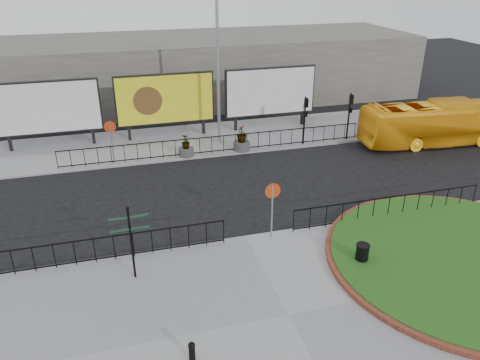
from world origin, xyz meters
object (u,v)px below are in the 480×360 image
object	(u,v)px
lamp_post	(218,67)
fingerpost_sign	(131,236)
litter_bin	(362,254)
bus	(438,123)
planter_b	(186,148)
billboard_mid	(165,99)
bollard	(192,350)
planter_c	(242,141)

from	to	relation	value
lamp_post	fingerpost_sign	distance (m)	14.34
litter_bin	bus	size ratio (longest dim) A/B	0.09
litter_bin	planter_b	bearing A→B (deg)	109.93
fingerpost_sign	billboard_mid	bearing A→B (deg)	79.66
billboard_mid	bus	xyz separation A→B (m)	(16.12, -5.55, -1.24)
fingerpost_sign	bollard	world-z (taller)	fingerpost_sign
billboard_mid	litter_bin	bearing A→B (deg)	-72.22
billboard_mid	lamp_post	size ratio (longest dim) A/B	0.67
litter_bin	planter_b	size ratio (longest dim) A/B	0.65
billboard_mid	litter_bin	size ratio (longest dim) A/B	7.27
planter_b	planter_c	bearing A→B (deg)	-0.00
lamp_post	bus	bearing A→B (deg)	-15.26
bus	planter_c	distance (m)	12.29
lamp_post	litter_bin	distance (m)	14.89
billboard_mid	planter_b	world-z (taller)	billboard_mid
lamp_post	planter_b	world-z (taller)	lamp_post
planter_b	fingerpost_sign	bearing A→B (deg)	-108.85
litter_bin	planter_c	distance (m)	12.56
planter_c	bollard	bearing A→B (deg)	-110.77
lamp_post	bollard	size ratio (longest dim) A/B	14.31
bus	fingerpost_sign	bearing A→B (deg)	120.18
billboard_mid	bollard	distance (m)	19.19
litter_bin	planter_b	distance (m)	13.30
bollard	litter_bin	bearing A→B (deg)	22.57
fingerpost_sign	bollard	xyz separation A→B (m)	(1.29, -4.40, -1.40)
planter_b	planter_c	world-z (taller)	planter_c
billboard_mid	bollard	world-z (taller)	billboard_mid
billboard_mid	fingerpost_sign	distance (m)	14.94
fingerpost_sign	litter_bin	bearing A→B (deg)	-8.40
lamp_post	litter_bin	size ratio (longest dim) A/B	10.82
billboard_mid	bus	bearing A→B (deg)	-18.99
bollard	planter_b	size ratio (longest dim) A/B	0.49
fingerpost_sign	planter_b	xyz separation A→B (m)	(3.76, 11.01, -1.30)
bollard	planter_b	xyz separation A→B (m)	(2.47, 15.41, 0.11)
fingerpost_sign	bus	xyz separation A→B (m)	(19.26, 9.04, -0.51)
lamp_post	fingerpost_sign	size ratio (longest dim) A/B	3.18
planter_b	lamp_post	bearing A→B (deg)	33.84
litter_bin	planter_c	world-z (taller)	planter_c
fingerpost_sign	planter_b	size ratio (longest dim) A/B	2.21
lamp_post	bollard	xyz separation A→B (m)	(-4.85, -17.01, -4.35)
fingerpost_sign	bus	distance (m)	21.28
planter_c	billboard_mid	bearing A→B (deg)	138.23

